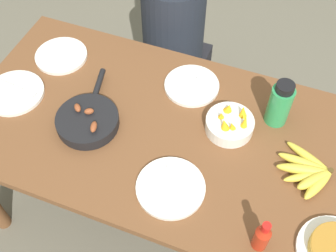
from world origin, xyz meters
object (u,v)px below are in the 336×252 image
at_px(fruit_bowl_mango, 230,124).
at_px(person_figure, 173,51).
at_px(empty_plate_mid_edge, 14,93).
at_px(skillet, 88,120).
at_px(hot_sauce_bottle, 262,236).
at_px(banana_bunch, 310,172).
at_px(water_bottle, 280,104).
at_px(empty_plate_near_front, 192,86).
at_px(empty_plate_far_right, 171,188).
at_px(empty_plate_far_left, 61,56).

relative_size(fruit_bowl_mango, person_figure, 0.16).
bearing_deg(fruit_bowl_mango, empty_plate_mid_edge, -170.58).
xyz_separation_m(skillet, hot_sauce_bottle, (0.75, -0.24, 0.04)).
relative_size(banana_bunch, fruit_bowl_mango, 1.28).
distance_m(water_bottle, hot_sauce_bottle, 0.53).
bearing_deg(empty_plate_mid_edge, empty_plate_near_front, 24.17).
relative_size(empty_plate_far_right, water_bottle, 1.21).
relative_size(empty_plate_near_front, hot_sauce_bottle, 1.56).
bearing_deg(banana_bunch, hot_sauce_bottle, -108.34).
relative_size(skillet, empty_plate_mid_edge, 1.57).
distance_m(fruit_bowl_mango, hot_sauce_bottle, 0.47).
relative_size(empty_plate_near_front, empty_plate_far_left, 1.00).
bearing_deg(empty_plate_far_right, empty_plate_near_front, 100.43).
bearing_deg(empty_plate_near_front, empty_plate_far_left, -176.23).
bearing_deg(empty_plate_mid_edge, person_figure, 58.80).
bearing_deg(hot_sauce_bottle, empty_plate_mid_edge, 166.40).
bearing_deg(hot_sauce_bottle, banana_bunch, 71.66).
bearing_deg(person_figure, empty_plate_near_front, -60.18).
bearing_deg(banana_bunch, skillet, -174.31).
relative_size(empty_plate_near_front, water_bottle, 1.14).
height_order(empty_plate_mid_edge, fruit_bowl_mango, fruit_bowl_mango).
height_order(empty_plate_mid_edge, hot_sauce_bottle, hot_sauce_bottle).
bearing_deg(banana_bunch, empty_plate_far_right, -152.26).
height_order(hot_sauce_bottle, person_figure, person_figure).
distance_m(banana_bunch, skillet, 0.86).
bearing_deg(skillet, hot_sauce_bottle, -120.99).
height_order(empty_plate_near_front, hot_sauce_bottle, hot_sauce_bottle).
bearing_deg(water_bottle, skillet, -156.92).
bearing_deg(empty_plate_mid_edge, banana_bunch, 2.54).
distance_m(empty_plate_far_left, empty_plate_far_right, 0.83).
xyz_separation_m(empty_plate_far_right, empty_plate_mid_edge, (-0.77, 0.18, 0.00)).
relative_size(water_bottle, hot_sauce_bottle, 1.37).
xyz_separation_m(empty_plate_far_right, person_figure, (-0.33, 0.91, -0.25)).
relative_size(banana_bunch, skillet, 0.62).
bearing_deg(empty_plate_near_front, fruit_bowl_mango, -36.85).
bearing_deg(empty_plate_far_left, fruit_bowl_mango, -8.17).
bearing_deg(person_figure, banana_bunch, -40.75).
height_order(skillet, water_bottle, water_bottle).
height_order(banana_bunch, empty_plate_near_front, banana_bunch).
bearing_deg(skillet, empty_plate_far_right, -123.77).
bearing_deg(empty_plate_far_left, banana_bunch, -10.44).
bearing_deg(empty_plate_far_right, banana_bunch, 27.74).
bearing_deg(water_bottle, fruit_bowl_mango, -144.56).
bearing_deg(skillet, water_bottle, -80.23).
relative_size(fruit_bowl_mango, water_bottle, 0.92).
height_order(banana_bunch, empty_plate_far_right, banana_bunch).
bearing_deg(hot_sauce_bottle, skillet, 162.32).
bearing_deg(empty_plate_far_right, water_bottle, 57.79).
bearing_deg(empty_plate_mid_edge, skillet, -4.85).
xyz_separation_m(empty_plate_far_right, fruit_bowl_mango, (0.12, 0.33, 0.03)).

